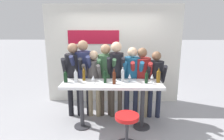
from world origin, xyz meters
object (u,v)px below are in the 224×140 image
wine_glass_0 (152,76)px  wine_bottle_3 (84,74)px  person_right (132,75)px  person_rightmost (155,78)px  wine_bottle_5 (114,77)px  wine_glass_1 (93,78)px  person_far_left (74,72)px  wine_glass_2 (130,76)px  person_center (106,72)px  wine_bottle_1 (76,76)px  wine_bottle_6 (146,77)px  person_center_right (116,71)px  wine_bottle_4 (123,74)px  wine_bottle_7 (65,76)px  tasting_table (112,90)px  person_far_right (141,76)px  person_left (84,70)px  wine_bottle_0 (158,76)px  wine_bottle_2 (105,76)px  bar_stool (127,126)px  person_center_left (94,77)px

wine_glass_0 → wine_bottle_3: bearing=176.4°
person_right → person_rightmost: 0.54m
wine_bottle_5 → wine_glass_1: size_ratio=1.84×
person_far_left → wine_glass_2: person_far_left is taller
person_center → wine_bottle_5: (0.20, -0.64, 0.07)m
person_center → person_right: size_ratio=1.04×
person_center → wine_bottle_1: size_ratio=6.06×
wine_bottle_3 → wine_bottle_6: size_ratio=1.12×
person_center → person_center_right: size_ratio=0.96×
wine_bottle_4 → wine_bottle_5: wine_bottle_4 is taller
wine_bottle_3 → wine_bottle_4: (0.83, -0.03, 0.01)m
wine_bottle_7 → wine_glass_1: (0.59, -0.10, 0.00)m
person_far_left → person_right: 1.35m
wine_bottle_5 → wine_bottle_7: size_ratio=1.26×
tasting_table → wine_bottle_4: size_ratio=6.32×
person_center_right → person_far_right: person_center_right is taller
person_far_left → person_left: 0.23m
wine_bottle_4 → wine_bottle_6: bearing=-14.5°
wine_bottle_0 → wine_bottle_2: wine_bottle_0 is taller
person_far_right → wine_bottle_4: bearing=-129.4°
bar_stool → person_far_right: bearing=72.1°
bar_stool → person_center_left: bearing=120.9°
person_rightmost → wine_bottle_1: (-1.74, -0.45, 0.16)m
bar_stool → person_left: (-0.96, 1.25, 0.71)m
tasting_table → person_center: 0.63m
person_center → person_right: 0.61m
person_center → person_far_right: 0.83m
person_right → wine_bottle_3: 1.12m
tasting_table → person_right: person_right is taller
wine_bottle_2 → wine_bottle_7: size_ratio=1.19×
person_center_right → person_rightmost: (0.90, -0.01, -0.15)m
tasting_table → wine_bottle_0: (0.96, 0.04, 0.31)m
bar_stool → wine_bottle_1: 1.45m
wine_bottle_2 → wine_glass_2: wine_bottle_2 is taller
wine_bottle_4 → wine_bottle_5: bearing=-133.1°
person_far_right → wine_glass_0: person_far_right is taller
person_center_left → wine_bottle_2: person_center_left is taller
wine_bottle_1 → wine_bottle_5: 0.80m
person_far_left → wine_glass_2: bearing=-25.9°
person_right → tasting_table: bearing=-131.6°
tasting_table → wine_bottle_5: wine_bottle_5 is taller
person_center_right → wine_bottle_6: (0.62, -0.50, -0.00)m
bar_stool → person_far_right: 1.40m
wine_bottle_5 → wine_bottle_6: size_ratio=1.18×
person_rightmost → wine_glass_1: person_rightmost is taller
person_center_left → wine_bottle_2: 0.61m
person_center_left → person_center: person_center is taller
wine_bottle_2 → wine_bottle_6: 0.85m
person_right → wine_bottle_0: 0.71m
person_center_right → wine_glass_1: bearing=-128.2°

